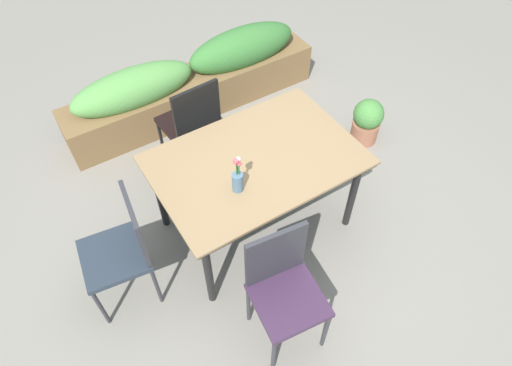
% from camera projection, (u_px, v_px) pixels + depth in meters
% --- Properties ---
extents(ground_plane, '(12.00, 12.00, 0.00)m').
position_uv_depth(ground_plane, '(266.00, 226.00, 3.68)').
color(ground_plane, gray).
extents(dining_table, '(1.44, 0.98, 0.77)m').
position_uv_depth(dining_table, '(256.00, 166.00, 3.16)').
color(dining_table, '#8C704C').
rests_on(dining_table, ground).
extents(chair_end_left, '(0.48, 0.48, 0.93)m').
position_uv_depth(chair_end_left, '(123.00, 246.00, 2.92)').
color(chair_end_left, '#28323D').
rests_on(chair_end_left, ground).
extents(chair_far_side, '(0.46, 0.46, 0.98)m').
position_uv_depth(chair_far_side, '(192.00, 122.00, 3.67)').
color(chair_far_side, black).
rests_on(chair_far_side, ground).
extents(chair_near_left, '(0.47, 0.47, 0.95)m').
position_uv_depth(chair_near_left, '(283.00, 285.00, 2.73)').
color(chair_near_left, '#3A243E').
rests_on(chair_near_left, ground).
extents(flower_vase, '(0.07, 0.07, 0.29)m').
position_uv_depth(flower_vase, '(238.00, 178.00, 2.85)').
color(flower_vase, slate).
rests_on(flower_vase, dining_table).
extents(planter_box, '(2.60, 0.45, 0.72)m').
position_uv_depth(planter_box, '(193.00, 82.00, 4.38)').
color(planter_box, brown).
rests_on(planter_box, ground).
extents(potted_plant, '(0.28, 0.28, 0.46)m').
position_uv_depth(potted_plant, '(367.00, 121.00, 4.16)').
color(potted_plant, '#9E6047').
rests_on(potted_plant, ground).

